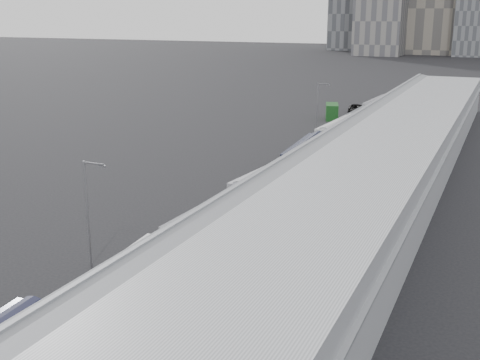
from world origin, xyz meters
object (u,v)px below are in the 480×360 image
Objects in this scene: bus_8 at (380,110)px; suv at (355,109)px; bus_6 at (339,136)px; street_lamp_far at (319,105)px; shipping_container at (332,112)px; bus_5 at (306,159)px; bus_7 at (360,121)px; bus_2 at (121,293)px; bus_4 at (271,188)px; street_lamp_near at (89,207)px; bus_3 at (214,227)px.

suv is (-5.91, 5.28, -0.90)m from bus_8.
street_lamp_far is at bearing 128.27° from bus_6.
bus_6 reaches higher than shipping_container.
bus_5 is 1.10× the size of bus_7.
bus_2 is 0.91× the size of bus_5.
bus_2 is 0.91× the size of bus_6.
street_lamp_near reaches higher than bus_4.
bus_6 is 1.10× the size of bus_7.
bus_8 is at bearing 92.65° from bus_3.
bus_2 is at bearing -97.01° from suv.
suv is (0.56, 84.12, -4.15)m from street_lamp_near.
street_lamp_far is (-6.52, 65.25, 3.35)m from bus_2.
bus_3 is at bearing 50.08° from street_lamp_near.
bus_4 is at bearing -95.24° from suv.
bus_4 reaches higher than shipping_container.
bus_2 is 80.51m from shipping_container.
shipping_container is at bearing 104.49° from bus_4.
bus_8 is 79.17m from street_lamp_near.
street_lamp_near reaches higher than bus_2.
street_lamp_far reaches higher than bus_6.
bus_3 is 1.04× the size of bus_7.
bus_5 is 35.56m from street_lamp_near.
street_lamp_near reaches higher than bus_6.
bus_7 is 11.57m from shipping_container.
bus_6 reaches higher than bus_7.
street_lamp_near is at bearing -127.49° from bus_3.
bus_5 reaches higher than bus_3.
bus_2 is 26.84m from bus_4.
suv is at bearing 101.19° from bus_4.
bus_5 is 43.99m from bus_8.
bus_5 is at bearing 98.03° from bus_4.
bus_3 is 26.80m from bus_5.
bus_7 is at bearing -84.95° from suv.
bus_5 is 40.30m from shipping_container.
street_lamp_near is (-6.75, -8.06, 3.36)m from bus_3.
bus_6 is 0.99× the size of bus_8.
street_lamp_far is at bearing 89.80° from street_lamp_near.
street_lamp_near reaches higher than shipping_container.
bus_7 is at bearing 93.29° from bus_3.
bus_8 is at bearing 85.31° from street_lamp_near.
shipping_container is at bearing 111.42° from bus_6.
bus_8 reaches higher than bus_6.
bus_7 is 1.47× the size of street_lamp_near.
street_lamp_near is 84.22m from suv.
bus_3 is 0.94× the size of bus_5.
street_lamp_far is at bearing 99.95° from bus_5.
street_lamp_near is at bearing -102.44° from bus_4.
bus_2 is 1.01× the size of bus_7.
street_lamp_far reaches higher than bus_4.
bus_2 is 40.55m from bus_5.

